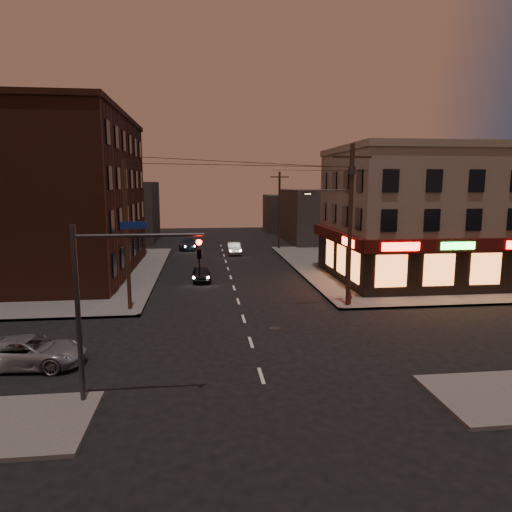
{
  "coord_description": "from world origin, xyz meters",
  "views": [
    {
      "loc": [
        -2.26,
        -21.45,
        7.74
      ],
      "look_at": [
        1.08,
        7.03,
        3.2
      ],
      "focal_mm": 32.0,
      "sensor_mm": 36.0,
      "label": 1
    }
  ],
  "objects": [
    {
      "name": "pizza_building",
      "position": [
        15.93,
        13.43,
        5.35
      ],
      "size": [
        15.85,
        12.85,
        10.5
      ],
      "color": "gray",
      "rests_on": "sidewalk_ne"
    },
    {
      "name": "sidewalk_nw",
      "position": [
        -18.0,
        19.0,
        0.07
      ],
      "size": [
        24.0,
        28.0,
        0.15
      ],
      "primitive_type": "cube",
      "color": "#514F4C",
      "rests_on": "ground"
    },
    {
      "name": "sedan_near",
      "position": [
        -2.41,
        14.82,
        0.62
      ],
      "size": [
        1.57,
        3.67,
        1.24
      ],
      "primitive_type": "imported",
      "rotation": [
        0.0,
        0.0,
        0.03
      ],
      "color": "black",
      "rests_on": "ground"
    },
    {
      "name": "utility_pole_main",
      "position": [
        6.68,
        5.8,
        5.76
      ],
      "size": [
        4.2,
        0.44,
        10.0
      ],
      "color": "#382619",
      "rests_on": "sidewalk_ne"
    },
    {
      "name": "bg_building_ne_a",
      "position": [
        14.0,
        38.0,
        3.5
      ],
      "size": [
        10.0,
        12.0,
        7.0
      ],
      "primitive_type": "cube",
      "color": "#3F3D3A",
      "rests_on": "ground"
    },
    {
      "name": "bg_building_nw",
      "position": [
        -13.0,
        42.0,
        4.0
      ],
      "size": [
        9.0,
        10.0,
        8.0
      ],
      "primitive_type": "cube",
      "color": "#3F3D3A",
      "rests_on": "ground"
    },
    {
      "name": "fire_hydrant",
      "position": [
        6.98,
        6.0,
        0.61
      ],
      "size": [
        0.38,
        0.38,
        0.84
      ],
      "rotation": [
        0.0,
        0.0,
        0.37
      ],
      "color": "maroon",
      "rests_on": "sidewalk_ne"
    },
    {
      "name": "sedan_mid",
      "position": [
        1.19,
        28.81,
        0.65
      ],
      "size": [
        1.39,
        3.95,
        1.3
      ],
      "primitive_type": "imported",
      "rotation": [
        0.0,
        0.0,
        -0.0
      ],
      "color": "slate",
      "rests_on": "ground"
    },
    {
      "name": "suv_cross",
      "position": [
        -9.75,
        -1.9,
        0.65
      ],
      "size": [
        4.87,
        2.54,
        1.31
      ],
      "primitive_type": "imported",
      "rotation": [
        0.0,
        0.0,
        1.49
      ],
      "color": "gray",
      "rests_on": "ground"
    },
    {
      "name": "brick_apartment",
      "position": [
        -14.5,
        19.0,
        6.65
      ],
      "size": [
        12.0,
        20.0,
        13.0
      ],
      "primitive_type": "cube",
      "color": "#422015",
      "rests_on": "sidewalk_nw"
    },
    {
      "name": "utility_pole_far",
      "position": [
        6.8,
        32.0,
        4.65
      ],
      "size": [
        0.26,
        0.26,
        9.0
      ],
      "primitive_type": "cylinder",
      "color": "#382619",
      "rests_on": "sidewalk_ne"
    },
    {
      "name": "utility_pole_west",
      "position": [
        -6.8,
        6.5,
        4.65
      ],
      "size": [
        0.24,
        0.24,
        9.0
      ],
      "primitive_type": "cylinder",
      "color": "#382619",
      "rests_on": "sidewalk_nw"
    },
    {
      "name": "sidewalk_ne",
      "position": [
        18.0,
        19.0,
        0.07
      ],
      "size": [
        24.0,
        28.0,
        0.15
      ],
      "primitive_type": "cube",
      "color": "#514F4C",
      "rests_on": "ground"
    },
    {
      "name": "traffic_signal",
      "position": [
        -5.57,
        -5.6,
        4.16
      ],
      "size": [
        4.49,
        0.32,
        6.47
      ],
      "color": "#333538",
      "rests_on": "ground"
    },
    {
      "name": "ground",
      "position": [
        0.0,
        0.0,
        0.0
      ],
      "size": [
        120.0,
        120.0,
        0.0
      ],
      "primitive_type": "plane",
      "color": "black",
      "rests_on": "ground"
    },
    {
      "name": "bg_building_ne_b",
      "position": [
        12.0,
        52.0,
        3.0
      ],
      "size": [
        8.0,
        8.0,
        6.0
      ],
      "primitive_type": "cube",
      "color": "#3F3D3A",
      "rests_on": "ground"
    },
    {
      "name": "sedan_far",
      "position": [
        -3.96,
        33.38,
        0.69
      ],
      "size": [
        2.33,
        4.87,
        1.37
      ],
      "primitive_type": "imported",
      "rotation": [
        0.0,
        0.0,
        -0.09
      ],
      "color": "#192133",
      "rests_on": "ground"
    }
  ]
}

